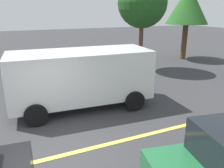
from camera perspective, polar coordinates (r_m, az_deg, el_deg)
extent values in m
plane|color=#38383A|center=(6.36, -14.47, -17.52)|extent=(80.00, 80.00, 0.00)
cube|color=#E0D14C|center=(7.28, 9.95, -12.12)|extent=(28.00, 0.16, 0.01)
cube|color=white|center=(8.67, -7.72, 2.23)|extent=(5.32, 2.34, 1.82)
cube|color=black|center=(8.40, -21.83, 3.38)|extent=(0.28, 1.85, 0.80)
cylinder|color=black|center=(7.87, -18.55, -7.37)|extent=(0.78, 0.31, 0.76)
cylinder|color=black|center=(9.72, -19.02, -2.48)|extent=(0.78, 0.31, 0.76)
cylinder|color=black|center=(8.61, 5.61, -4.21)|extent=(0.78, 0.31, 0.76)
cylinder|color=black|center=(10.33, 0.87, -0.24)|extent=(0.78, 0.31, 0.76)
cylinder|color=#513823|center=(14.36, 7.23, 9.89)|extent=(0.25, 0.25, 3.21)
sphere|color=#1E4C1C|center=(14.21, 7.64, 19.55)|extent=(2.92, 2.92, 2.92)
cylinder|color=#513823|center=(18.39, 17.66, 10.07)|extent=(0.40, 0.40, 2.62)
cone|color=#286023|center=(18.25, 18.50, 18.39)|extent=(3.07, 3.07, 2.73)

